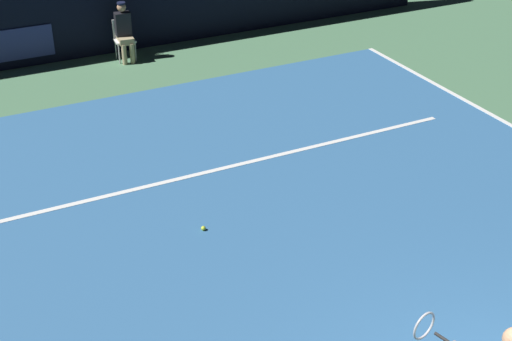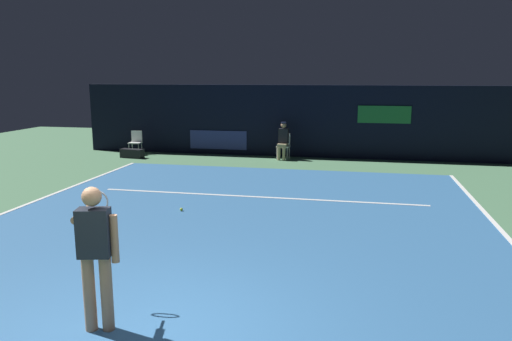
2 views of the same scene
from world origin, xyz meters
name	(u,v)px [view 2 (image 2 of 2)]	position (x,y,z in m)	size (l,w,h in m)	color
ground_plane	(239,221)	(0.00, 4.74, 0.00)	(31.59, 31.59, 0.00)	#4C7A56
court_surface	(239,221)	(0.00, 4.74, 0.01)	(10.30, 11.49, 0.01)	#336699
line_sideline_left	(507,237)	(5.10, 4.74, 0.01)	(0.10, 11.49, 0.01)	white
line_sideline_right	(20,207)	(-5.10, 4.74, 0.01)	(0.10, 11.49, 0.01)	white
line_service	(258,197)	(0.00, 6.75, 0.01)	(8.03, 0.10, 0.01)	white
back_wall	(293,121)	(0.00, 13.10, 1.30)	(16.02, 0.33, 2.60)	black
tennis_player	(96,250)	(-0.56, 0.21, 0.99)	(0.78, 0.93, 1.73)	tan
line_judge_on_chair	(283,140)	(-0.25, 12.36, 0.69)	(0.47, 0.55, 1.32)	white
courtside_chair_near	(136,141)	(-5.87, 12.35, 0.50)	(0.47, 0.45, 0.88)	white
tennis_ball	(181,209)	(-1.41, 5.20, 0.05)	(0.07, 0.07, 0.07)	#CCE033
equipment_bag	(132,153)	(-5.65, 11.55, 0.16)	(0.84, 0.32, 0.32)	black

